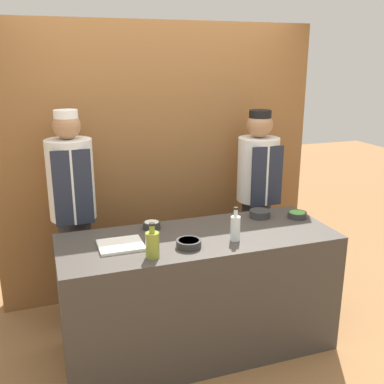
% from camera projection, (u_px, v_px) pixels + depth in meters
% --- Properties ---
extents(ground_plane, '(14.00, 14.00, 0.00)m').
position_uv_depth(ground_plane, '(198.00, 346.00, 3.41)').
color(ground_plane, olive).
extents(cabinet_wall, '(2.84, 0.18, 2.40)m').
position_uv_depth(cabinet_wall, '(159.00, 162.00, 4.03)').
color(cabinet_wall, brown).
rests_on(cabinet_wall, ground_plane).
extents(counter, '(1.95, 0.74, 0.90)m').
position_uv_depth(counter, '(199.00, 293.00, 3.28)').
color(counter, '#3D3833').
rests_on(counter, ground_plane).
extents(sauce_bowl_green, '(0.15, 0.15, 0.05)m').
position_uv_depth(sauce_bowl_green, '(297.00, 215.00, 3.50)').
color(sauce_bowl_green, '#2D2D2D').
rests_on(sauce_bowl_green, counter).
extents(sauce_bowl_brown, '(0.17, 0.17, 0.05)m').
position_uv_depth(sauce_bowl_brown, '(189.00, 243.00, 2.95)').
color(sauce_bowl_brown, '#2D2D2D').
rests_on(sauce_bowl_brown, counter).
extents(sauce_bowl_white, '(0.13, 0.13, 0.05)m').
position_uv_depth(sauce_bowl_white, '(152.00, 225.00, 3.28)').
color(sauce_bowl_white, '#2D2D2D').
rests_on(sauce_bowl_white, counter).
extents(sauce_bowl_purple, '(0.16, 0.16, 0.06)m').
position_uv_depth(sauce_bowl_purple, '(260.00, 213.00, 3.51)').
color(sauce_bowl_purple, '#2D2D2D').
rests_on(sauce_bowl_purple, counter).
extents(cutting_board, '(0.29, 0.25, 0.02)m').
position_uv_depth(cutting_board, '(121.00, 245.00, 2.97)').
color(cutting_board, white).
rests_on(cutting_board, counter).
extents(bottle_oil, '(0.09, 0.09, 0.23)m').
position_uv_depth(bottle_oil, '(152.00, 244.00, 2.79)').
color(bottle_oil, olive).
rests_on(bottle_oil, counter).
extents(bottle_clear, '(0.07, 0.07, 0.24)m').
position_uv_depth(bottle_clear, '(235.00, 228.00, 3.05)').
color(bottle_clear, silver).
rests_on(bottle_clear, counter).
extents(chef_left, '(0.35, 0.35, 1.74)m').
position_uv_depth(chef_left, '(73.00, 212.00, 3.50)').
color(chef_left, '#28282D').
rests_on(chef_left, ground_plane).
extents(chef_right, '(0.36, 0.36, 1.68)m').
position_uv_depth(chef_right, '(257.00, 196.00, 4.01)').
color(chef_right, '#28282D').
rests_on(chef_right, ground_plane).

